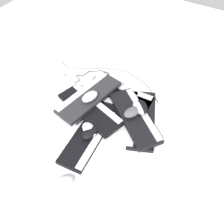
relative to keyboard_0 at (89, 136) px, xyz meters
The scene contains 18 objects.
ground_plane 0.24m from the keyboard_0, 169.16° to the left, with size 3.20×3.20×0.00m, color white.
keyboard_0 is the anchor object (origin of this frame).
keyboard_1 0.33m from the keyboard_0, 142.56° to the left, with size 0.46×0.31×0.03m.
keyboard_2 0.37m from the keyboard_0, behind, with size 0.17×0.45×0.03m.
keyboard_3 0.23m from the keyboard_0, 165.11° to the right, with size 0.23×0.46×0.03m.
keyboard_4 0.18m from the keyboard_0, 149.42° to the right, with size 0.27×0.46×0.03m.
keyboard_5 0.26m from the keyboard_0, 147.20° to the right, with size 0.46×0.23×0.03m.
keyboard_6 0.29m from the keyboard_0, 143.89° to the left, with size 0.39×0.44×0.03m.
mouse_0 0.28m from the keyboard_0, 146.58° to the left, with size 0.11×0.07×0.04m, color #4C4C51.
mouse_1 0.04m from the keyboard_0, 125.62° to the left, with size 0.11×0.07×0.04m, color black.
mouse_2 0.50m from the keyboard_0, 132.71° to the right, with size 0.11×0.07×0.04m, color #B7B7BC.
mouse_3 0.24m from the keyboard_0, 149.87° to the right, with size 0.11×0.07×0.04m, color #B7B7BC.
mouse_4 0.30m from the keyboard_0, ahead, with size 0.11×0.07×0.04m, color #B7B7BC.
mouse_5 0.35m from the keyboard_0, 148.26° to the left, with size 0.11×0.07×0.04m, color black.
mouse_6 0.34m from the keyboard_0, 148.63° to the left, with size 0.11×0.07×0.04m, color #B7B7BC.
mouse_7 0.04m from the keyboard_0, 161.72° to the right, with size 0.11×0.07×0.04m, color silver.
cable_0 0.53m from the keyboard_0, 148.78° to the right, with size 0.18×0.34×0.01m.
cable_1 0.55m from the keyboard_0, 164.62° to the right, with size 0.18×0.79×0.01m.
Camera 1 is at (0.86, 0.47, 1.18)m, focal length 40.00 mm.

